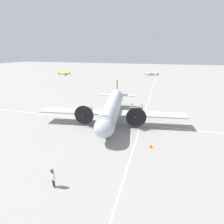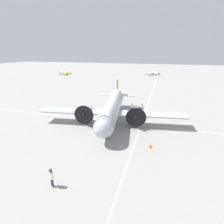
{
  "view_description": "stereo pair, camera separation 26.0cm",
  "coord_description": "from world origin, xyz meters",
  "px_view_note": "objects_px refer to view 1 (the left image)",
  "views": [
    {
      "loc": [
        -7.94,
        28.08,
        12.07
      ],
      "look_at": [
        0.0,
        0.0,
        1.81
      ],
      "focal_mm": 28.0,
      "sensor_mm": 36.0,
      "label": 1
    },
    {
      "loc": [
        -8.19,
        28.01,
        12.07
      ],
      "look_at": [
        0.0,
        0.0,
        1.81
      ],
      "focal_mm": 28.0,
      "sensor_mm": 36.0,
      "label": 2
    }
  ],
  "objects_px": {
    "passenger_boarding": "(142,106)",
    "light_aircraft_distant": "(151,73)",
    "crew_foreground": "(53,176)",
    "traffic_cone": "(151,146)",
    "airliner_main": "(112,108)",
    "ramp_agent": "(132,107)",
    "suitcase_near_door": "(135,110)",
    "light_aircraft_taxiing": "(64,73)"
  },
  "relations": [
    {
      "from": "passenger_boarding",
      "to": "light_aircraft_distant",
      "type": "distance_m",
      "value": 61.04
    },
    {
      "from": "crew_foreground",
      "to": "traffic_cone",
      "type": "xyz_separation_m",
      "value": [
        -8.24,
        -9.69,
        -0.91
      ]
    },
    {
      "from": "airliner_main",
      "to": "crew_foreground",
      "type": "xyz_separation_m",
      "value": [
        0.93,
        16.48,
        -1.46
      ]
    },
    {
      "from": "light_aircraft_distant",
      "to": "traffic_cone",
      "type": "xyz_separation_m",
      "value": [
        -4.94,
        75.23,
        -0.59
      ]
    },
    {
      "from": "ramp_agent",
      "to": "traffic_cone",
      "type": "height_order",
      "value": "ramp_agent"
    },
    {
      "from": "suitcase_near_door",
      "to": "light_aircraft_taxiing",
      "type": "distance_m",
      "value": 66.77
    },
    {
      "from": "crew_foreground",
      "to": "light_aircraft_taxiing",
      "type": "distance_m",
      "value": 83.64
    },
    {
      "from": "crew_foreground",
      "to": "ramp_agent",
      "type": "xyz_separation_m",
      "value": [
        -3.3,
        -23.39,
        -0.11
      ]
    },
    {
      "from": "light_aircraft_distant",
      "to": "passenger_boarding",
      "type": "bearing_deg",
      "value": -63.64
    },
    {
      "from": "light_aircraft_distant",
      "to": "suitcase_near_door",
      "type": "bearing_deg",
      "value": -64.9
    },
    {
      "from": "light_aircraft_taxiing",
      "to": "traffic_cone",
      "type": "height_order",
      "value": "light_aircraft_taxiing"
    },
    {
      "from": "passenger_boarding",
      "to": "ramp_agent",
      "type": "distance_m",
      "value": 2.08
    },
    {
      "from": "suitcase_near_door",
      "to": "light_aircraft_distant",
      "type": "height_order",
      "value": "light_aircraft_distant"
    },
    {
      "from": "crew_foreground",
      "to": "traffic_cone",
      "type": "bearing_deg",
      "value": 77.88
    },
    {
      "from": "airliner_main",
      "to": "passenger_boarding",
      "type": "xyz_separation_m",
      "value": [
        -4.38,
        -7.44,
        -1.51
      ]
    },
    {
      "from": "light_aircraft_taxiing",
      "to": "passenger_boarding",
      "type": "bearing_deg",
      "value": -72.99
    },
    {
      "from": "airliner_main",
      "to": "light_aircraft_distant",
      "type": "distance_m",
      "value": 68.5
    },
    {
      "from": "passenger_boarding",
      "to": "suitcase_near_door",
      "type": "distance_m",
      "value": 1.62
    },
    {
      "from": "crew_foreground",
      "to": "suitcase_near_door",
      "type": "relative_size",
      "value": 3.47
    },
    {
      "from": "light_aircraft_taxiing",
      "to": "traffic_cone",
      "type": "relative_size",
      "value": 14.22
    },
    {
      "from": "light_aircraft_taxiing",
      "to": "traffic_cone",
      "type": "xyz_separation_m",
      "value": [
        -49.68,
        62.96,
        -0.49
      ]
    },
    {
      "from": "airliner_main",
      "to": "suitcase_near_door",
      "type": "bearing_deg",
      "value": 148.62
    },
    {
      "from": "airliner_main",
      "to": "suitcase_near_door",
      "type": "xyz_separation_m",
      "value": [
        -3.05,
        -7.24,
        -2.4
      ]
    },
    {
      "from": "light_aircraft_distant",
      "to": "traffic_cone",
      "type": "relative_size",
      "value": 18.17
    },
    {
      "from": "crew_foreground",
      "to": "passenger_boarding",
      "type": "distance_m",
      "value": 24.5
    },
    {
      "from": "passenger_boarding",
      "to": "traffic_cone",
      "type": "relative_size",
      "value": 3.16
    },
    {
      "from": "crew_foreground",
      "to": "light_aircraft_distant",
      "type": "bearing_deg",
      "value": 116.02
    },
    {
      "from": "airliner_main",
      "to": "passenger_boarding",
      "type": "bearing_deg",
      "value": 140.94
    },
    {
      "from": "light_aircraft_distant",
      "to": "ramp_agent",
      "type": "bearing_deg",
      "value": -65.53
    },
    {
      "from": "passenger_boarding",
      "to": "light_aircraft_taxiing",
      "type": "relative_size",
      "value": 0.22
    },
    {
      "from": "light_aircraft_taxiing",
      "to": "traffic_cone",
      "type": "bearing_deg",
      "value": -78.52
    },
    {
      "from": "traffic_cone",
      "to": "ramp_agent",
      "type": "bearing_deg",
      "value": -70.17
    },
    {
      "from": "suitcase_near_door",
      "to": "ramp_agent",
      "type": "bearing_deg",
      "value": 25.71
    },
    {
      "from": "light_aircraft_distant",
      "to": "light_aircraft_taxiing",
      "type": "bearing_deg",
      "value": -140.2
    },
    {
      "from": "traffic_cone",
      "to": "passenger_boarding",
      "type": "bearing_deg",
      "value": -78.38
    },
    {
      "from": "airliner_main",
      "to": "ramp_agent",
      "type": "height_order",
      "value": "airliner_main"
    },
    {
      "from": "airliner_main",
      "to": "traffic_cone",
      "type": "bearing_deg",
      "value": 38.58
    },
    {
      "from": "suitcase_near_door",
      "to": "light_aircraft_distant",
      "type": "distance_m",
      "value": 61.21
    },
    {
      "from": "suitcase_near_door",
      "to": "light_aircraft_distant",
      "type": "relative_size",
      "value": 0.05
    },
    {
      "from": "airliner_main",
      "to": "light_aircraft_taxiing",
      "type": "relative_size",
      "value": 2.97
    },
    {
      "from": "ramp_agent",
      "to": "suitcase_near_door",
      "type": "xyz_separation_m",
      "value": [
        -0.68,
        -0.33,
        -0.82
      ]
    },
    {
      "from": "ramp_agent",
      "to": "traffic_cone",
      "type": "xyz_separation_m",
      "value": [
        -4.94,
        13.7,
        -0.8
      ]
    }
  ]
}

